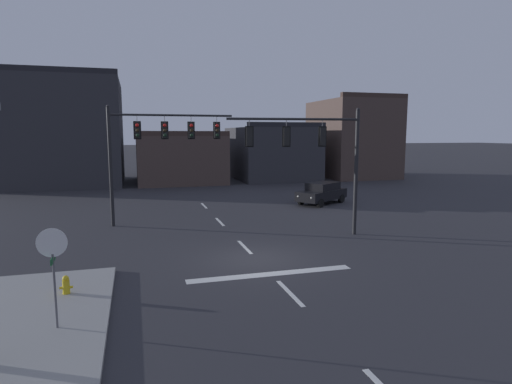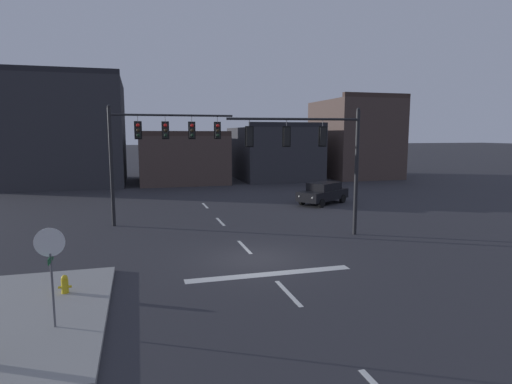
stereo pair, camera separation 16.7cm
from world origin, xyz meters
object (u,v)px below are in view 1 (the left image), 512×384
Objects in this scene: signal_mast_near_side at (315,148)px; signal_mast_far_side at (154,141)px; stop_sign at (53,254)px; fire_hydrant at (66,288)px; car_lot_nearside at (322,193)px.

signal_mast_far_side is (-7.66, 5.32, 0.34)m from signal_mast_near_side.
signal_mast_near_side reaches higher than stop_sign.
stop_sign is 3.77× the size of fire_hydrant.
signal_mast_near_side is 1.44× the size of car_lot_nearside.
stop_sign is at bearing -103.58° from signal_mast_far_side.
signal_mast_far_side is 13.59m from car_lot_nearside.
signal_mast_far_side reaches higher than signal_mast_near_side.
signal_mast_far_side reaches higher than car_lot_nearside.
signal_mast_far_side is at bearing 145.25° from signal_mast_near_side.
signal_mast_near_side is 9.33m from signal_mast_far_side.
signal_mast_near_side is 2.39× the size of stop_sign.
fire_hydrant is (-15.75, -14.89, -0.53)m from car_lot_nearside.
signal_mast_near_side is 13.83m from stop_sign.
car_lot_nearside is 6.24× the size of fire_hydrant.
signal_mast_far_side is 9.46× the size of fire_hydrant.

